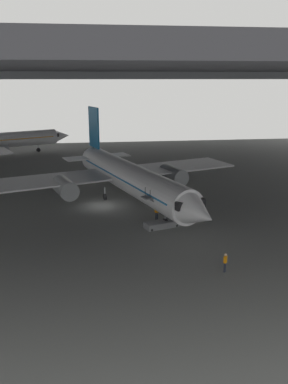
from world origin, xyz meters
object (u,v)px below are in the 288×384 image
object	(u,v)px
boarding_stairs	(161,221)
crew_worker_by_stairs	(157,212)
airplane_main	(128,177)
crew_worker_near_nose	(225,261)

from	to	relation	value
boarding_stairs	crew_worker_by_stairs	distance (m)	2.60
airplane_main	crew_worker_by_stairs	world-z (taller)	airplane_main
crew_worker_near_nose	crew_worker_by_stairs	bearing A→B (deg)	104.64
airplane_main	crew_worker_near_nose	world-z (taller)	airplane_main
crew_worker_by_stairs	airplane_main	bearing A→B (deg)	109.33
crew_worker_near_nose	crew_worker_by_stairs	world-z (taller)	crew_worker_near_nose
airplane_main	crew_worker_near_nose	size ratio (longest dim) A/B	21.25
boarding_stairs	crew_worker_by_stairs	xyz separation A→B (m)	(-0.07, 2.58, 0.26)
crew_worker_near_nose	airplane_main	bearing A→B (deg)	106.32
crew_worker_by_stairs	crew_worker_near_nose	bearing A→B (deg)	-75.36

